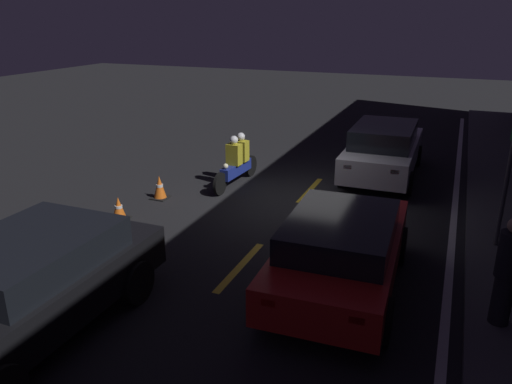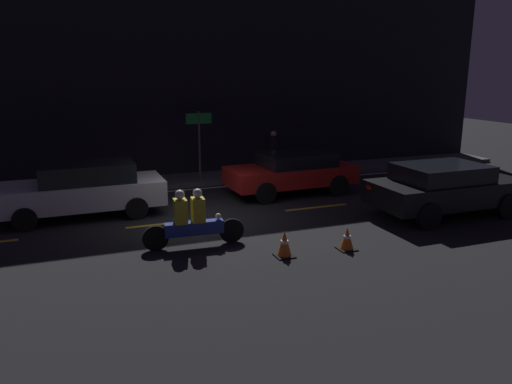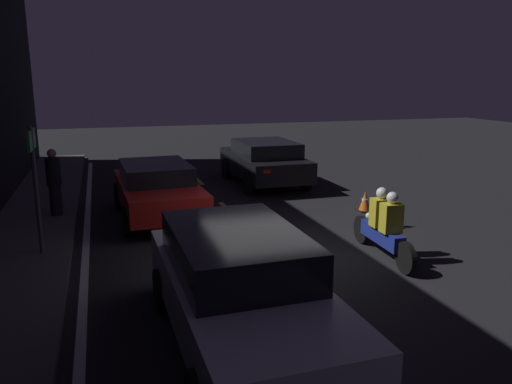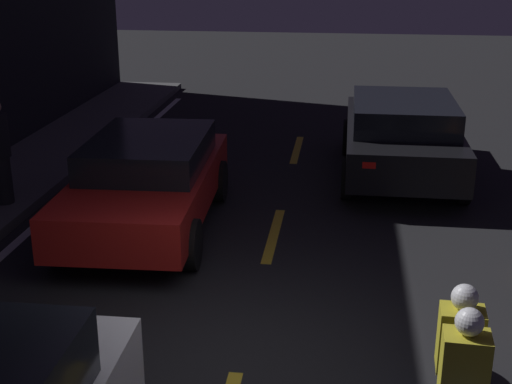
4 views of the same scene
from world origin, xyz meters
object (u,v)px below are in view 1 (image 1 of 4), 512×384
object	(u,v)px
sedan_white	(384,149)
traffic_cone_mid	(119,209)
traffic_cone_near	(160,187)
shop_sign	(510,160)
pedestrian	(507,271)
taxi_red	(341,248)
van_black	(25,285)
motorcycle	(237,161)

from	to	relation	value
sedan_white	traffic_cone_mid	world-z (taller)	sedan_white
traffic_cone_near	shop_sign	size ratio (longest dim) A/B	0.24
traffic_cone_near	pedestrian	distance (m)	8.06
traffic_cone_near	pedestrian	size ratio (longest dim) A/B	0.36
taxi_red	traffic_cone_near	size ratio (longest dim) A/B	7.22
van_black	pedestrian	distance (m)	6.66
van_black	pedestrian	size ratio (longest dim) A/B	2.64
taxi_red	shop_sign	xyz separation A→B (m)	(-2.44, 2.46, 1.11)
traffic_cone_mid	pedestrian	bearing A→B (deg)	79.52
sedan_white	taxi_red	xyz separation A→B (m)	(6.49, 0.31, -0.05)
traffic_cone_mid	motorcycle	bearing A→B (deg)	156.00
van_black	shop_sign	xyz separation A→B (m)	(-5.33, 6.23, 1.06)
van_black	traffic_cone_near	xyz separation A→B (m)	(-5.46, -1.34, -0.50)
motorcycle	pedestrian	distance (m)	7.72
traffic_cone_mid	shop_sign	distance (m)	7.97
traffic_cone_near	taxi_red	bearing A→B (deg)	63.37
van_black	motorcycle	size ratio (longest dim) A/B	1.82
traffic_cone_near	shop_sign	distance (m)	7.73
taxi_red	shop_sign	bearing A→B (deg)	-47.40
sedan_white	taxi_red	size ratio (longest dim) A/B	1.07
motorcycle	shop_sign	bearing A→B (deg)	76.78
van_black	traffic_cone_mid	size ratio (longest dim) A/B	8.20
traffic_cone_mid	traffic_cone_near	bearing A→B (deg)	175.75
traffic_cone_mid	sedan_white	bearing A→B (deg)	137.83
van_black	sedan_white	bearing A→B (deg)	159.59
taxi_red	sedan_white	bearing A→B (deg)	0.57
motorcycle	traffic_cone_near	size ratio (longest dim) A/B	4.04
taxi_red	van_black	distance (m)	4.75
motorcycle	traffic_cone_mid	bearing A→B (deg)	-20.74
taxi_red	traffic_cone_mid	size ratio (longest dim) A/B	8.09
taxi_red	traffic_cone_mid	world-z (taller)	taxi_red
taxi_red	van_black	size ratio (longest dim) A/B	0.99
taxi_red	motorcycle	xyz separation A→B (m)	(-4.29, -3.79, -0.10)
pedestrian	shop_sign	world-z (taller)	shop_sign
taxi_red	pedestrian	world-z (taller)	pedestrian
van_black	motorcycle	xyz separation A→B (m)	(-7.18, -0.02, -0.15)
van_black	traffic_cone_mid	xyz separation A→B (m)	(-3.96, -1.46, -0.53)
taxi_red	shop_sign	size ratio (longest dim) A/B	1.75
motorcycle	taxi_red	bearing A→B (deg)	44.69
sedan_white	pedestrian	bearing A→B (deg)	-159.12
motorcycle	pedestrian	size ratio (longest dim) A/B	1.46
taxi_red	traffic_cone_mid	bearing A→B (deg)	76.28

